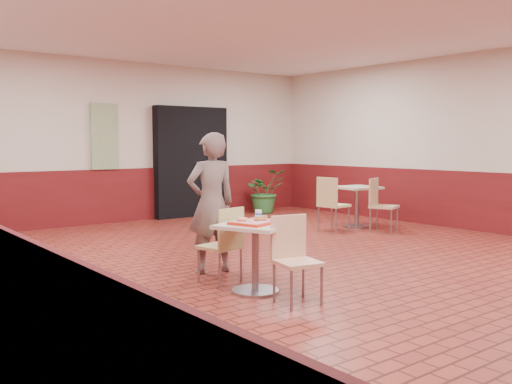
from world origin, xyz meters
TOP-DOWN VIEW (x-y plane):
  - room_shell at (0.00, 0.00)m, footprint 8.01×10.01m
  - wainscot_band at (0.00, 0.00)m, footprint 8.00×10.00m
  - corridor_doorway at (1.20, 4.88)m, footprint 1.60×0.22m
  - promo_poster at (-0.60, 4.94)m, footprint 0.50×0.03m
  - main_table at (-1.40, -0.54)m, footprint 0.66×0.66m
  - chair_main_front at (-1.33, -1.02)m, footprint 0.44×0.44m
  - chair_main_back at (-1.43, -0.05)m, footprint 0.44×0.44m
  - customer at (-1.26, 0.46)m, footprint 0.64×0.48m
  - serving_tray at (-1.40, -0.54)m, footprint 0.46×0.36m
  - ring_donut at (-1.51, -0.46)m, footprint 0.12×0.12m
  - long_john_donut at (-1.34, -0.54)m, footprint 0.16×0.12m
  - paper_cup at (-1.27, -0.42)m, footprint 0.07×0.07m
  - second_table at (2.75, 1.85)m, footprint 0.68×0.68m
  - chair_second_left at (2.01, 1.76)m, footprint 0.47×0.47m
  - chair_second_front at (2.65, 1.25)m, footprint 0.53×0.53m
  - potted_plant at (2.71, 4.40)m, footprint 0.91×0.81m

SIDE VIEW (x-z plane):
  - chair_main_front at x=-1.33m, z-range 0.05..0.86m
  - chair_main_back at x=-1.43m, z-range 0.05..0.86m
  - potted_plant at x=2.71m, z-range 0.00..0.93m
  - main_table at x=-1.40m, z-range 0.12..0.81m
  - second_table at x=2.75m, z-range 0.12..0.84m
  - chair_second_front at x=2.65m, z-range 0.05..0.94m
  - wainscot_band at x=0.00m, z-range 0.00..1.00m
  - chair_second_left at x=2.01m, z-range 0.05..0.97m
  - serving_tray at x=-1.40m, z-range 0.69..0.72m
  - ring_donut at x=-1.51m, z-range 0.72..0.75m
  - long_john_donut at x=-1.34m, z-range 0.72..0.76m
  - paper_cup at x=-1.27m, z-range 0.72..0.81m
  - customer at x=-1.26m, z-range 0.00..1.61m
  - corridor_doorway at x=1.20m, z-range 0.00..2.20m
  - room_shell at x=0.00m, z-range 0.00..3.00m
  - promo_poster at x=-0.60m, z-range 1.00..2.20m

